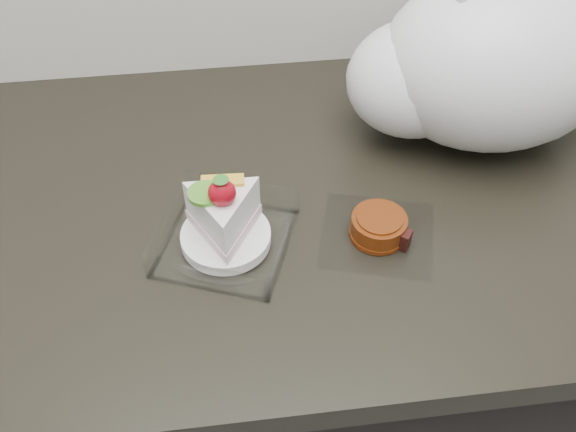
% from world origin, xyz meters
% --- Properties ---
extents(counter, '(2.04, 0.64, 0.90)m').
position_xyz_m(counter, '(0.00, 1.69, 0.45)').
color(counter, black).
rests_on(counter, ground).
extents(cake_tray, '(0.20, 0.20, 0.12)m').
position_xyz_m(cake_tray, '(-0.05, 1.61, 0.93)').
color(cake_tray, white).
rests_on(cake_tray, counter).
extents(mooncake_wrap, '(0.17, 0.16, 0.03)m').
position_xyz_m(mooncake_wrap, '(0.14, 1.60, 0.91)').
color(mooncake_wrap, white).
rests_on(mooncake_wrap, counter).
extents(plastic_bag, '(0.39, 0.29, 0.30)m').
position_xyz_m(plastic_bag, '(0.31, 1.78, 1.02)').
color(plastic_bag, white).
rests_on(plastic_bag, counter).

